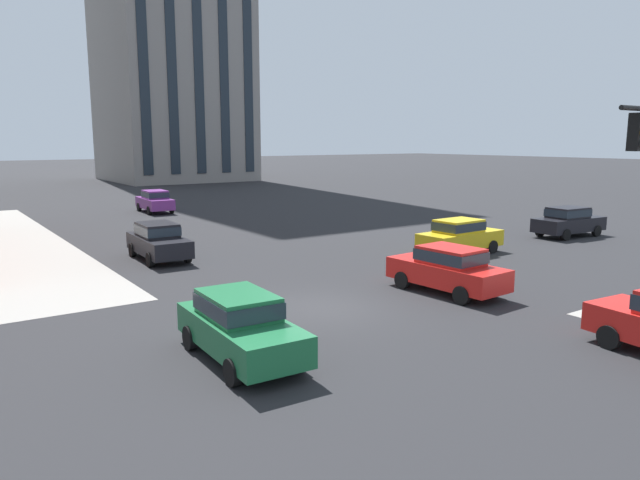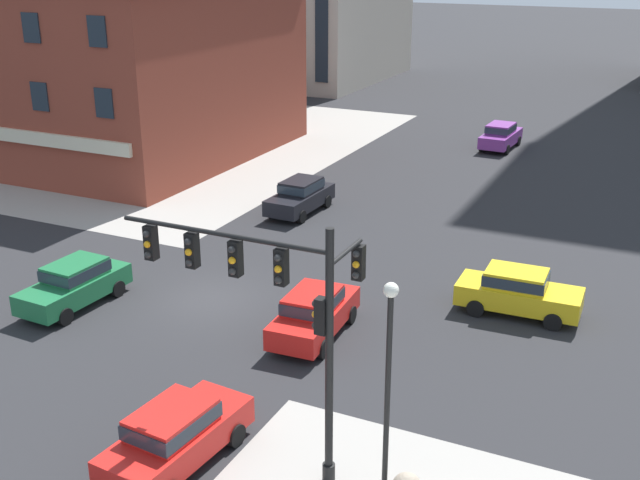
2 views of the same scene
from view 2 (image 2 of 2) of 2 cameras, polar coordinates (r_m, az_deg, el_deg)
ground_plane at (r=30.27m, az=-7.98°, el=-4.27°), size 320.00×320.00×0.00m
sidewalk_far_corner at (r=56.97m, az=-13.98°, el=7.19°), size 32.00×32.00×0.02m
traffic_signal_main at (r=18.93m, az=-3.00°, el=-4.47°), size 5.86×2.09×6.76m
street_lamp_corner_near at (r=18.57m, az=4.99°, el=-9.02°), size 0.36×0.36×5.57m
car_main_northbound_near at (r=21.03m, az=-10.43°, el=-13.65°), size 2.18×4.54×1.68m
car_main_southbound_near at (r=53.45m, az=12.97°, el=7.43°), size 2.05×4.48×1.68m
car_main_southbound_far at (r=29.38m, az=14.15°, el=-3.56°), size 4.45×2.00×1.68m
car_cross_eastbound at (r=39.36m, az=-1.44°, el=3.29°), size 2.00×4.45×1.68m
car_cross_westbound at (r=30.53m, az=-17.37°, el=-2.96°), size 2.04×4.47×1.68m
car_parked_curb at (r=26.88m, az=-0.45°, el=-5.23°), size 2.08×4.49×1.68m
storefront_block_near_corner at (r=55.06m, az=-17.76°, el=12.26°), size 25.98×18.88×11.05m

